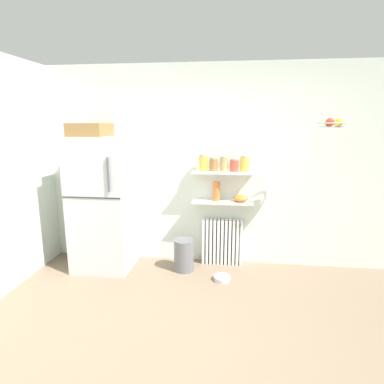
% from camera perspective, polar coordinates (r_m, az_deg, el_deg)
% --- Properties ---
extents(ground_plane, '(7.04, 7.04, 0.00)m').
position_cam_1_polar(ground_plane, '(3.23, 1.46, -22.99)').
color(ground_plane, '#7A6651').
extents(back_wall, '(7.04, 0.10, 2.60)m').
position_cam_1_polar(back_wall, '(4.22, 3.61, 4.53)').
color(back_wall, silver).
rests_on(back_wall, ground_plane).
extents(refrigerator, '(0.72, 0.69, 1.86)m').
position_cam_1_polar(refrigerator, '(4.25, -15.69, -1.54)').
color(refrigerator, '#B7BABF').
rests_on(refrigerator, ground_plane).
extents(radiator, '(0.54, 0.12, 0.61)m').
position_cam_1_polar(radiator, '(4.34, 5.42, -8.86)').
color(radiator, white).
rests_on(radiator, ground_plane).
extents(wall_shelf_lower, '(0.79, 0.22, 0.02)m').
position_cam_1_polar(wall_shelf_lower, '(4.14, 5.56, -1.78)').
color(wall_shelf_lower, white).
extents(wall_shelf_upper, '(0.79, 0.22, 0.02)m').
position_cam_1_polar(wall_shelf_upper, '(4.07, 5.68, 3.54)').
color(wall_shelf_upper, white).
extents(storage_jar_0, '(0.11, 0.11, 0.21)m').
position_cam_1_polar(storage_jar_0, '(4.07, 2.03, 5.22)').
color(storage_jar_0, yellow).
rests_on(storage_jar_0, wall_shelf_upper).
extents(storage_jar_1, '(0.10, 0.10, 0.18)m').
position_cam_1_polar(storage_jar_1, '(4.06, 3.86, 4.96)').
color(storage_jar_1, olive).
rests_on(storage_jar_1, wall_shelf_upper).
extents(storage_jar_2, '(0.09, 0.09, 0.19)m').
position_cam_1_polar(storage_jar_2, '(4.05, 5.71, 5.03)').
color(storage_jar_2, tan).
rests_on(storage_jar_2, wall_shelf_upper).
extents(storage_jar_3, '(0.11, 0.11, 0.16)m').
position_cam_1_polar(storage_jar_3, '(4.05, 7.55, 4.79)').
color(storage_jar_3, '#C64C38').
rests_on(storage_jar_3, wall_shelf_upper).
extents(storage_jar_4, '(0.11, 0.11, 0.20)m').
position_cam_1_polar(storage_jar_4, '(4.05, 9.40, 4.98)').
color(storage_jar_4, yellow).
rests_on(storage_jar_4, wall_shelf_upper).
extents(vase, '(0.09, 0.09, 0.26)m').
position_cam_1_polar(vase, '(4.11, 4.40, 0.16)').
color(vase, '#CC7033').
rests_on(vase, wall_shelf_lower).
extents(shelf_bowl, '(0.19, 0.19, 0.08)m').
position_cam_1_polar(shelf_bowl, '(4.13, 8.69, -1.13)').
color(shelf_bowl, orange).
rests_on(shelf_bowl, wall_shelf_lower).
extents(trash_bin, '(0.25, 0.25, 0.41)m').
position_cam_1_polar(trash_bin, '(4.18, -1.47, -11.19)').
color(trash_bin, slate).
rests_on(trash_bin, ground_plane).
extents(pet_food_bowl, '(0.21, 0.21, 0.05)m').
position_cam_1_polar(pet_food_bowl, '(4.02, 5.40, -15.08)').
color(pet_food_bowl, '#B7B7BC').
rests_on(pet_food_bowl, ground_plane).
extents(hanging_fruit_basket, '(0.31, 0.31, 0.10)m').
position_cam_1_polar(hanging_fruit_basket, '(3.81, 23.78, 11.16)').
color(hanging_fruit_basket, '#B2B2B7').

